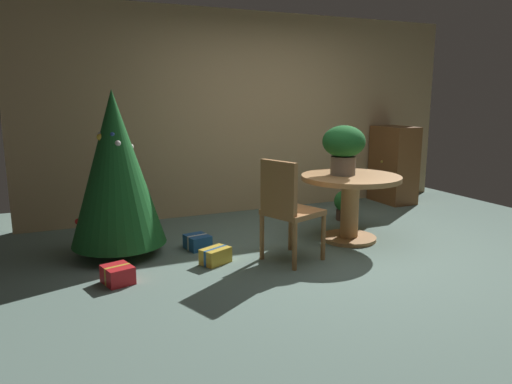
% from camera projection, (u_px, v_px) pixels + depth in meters
% --- Properties ---
extents(ground_plane, '(6.60, 6.60, 0.00)m').
position_uv_depth(ground_plane, '(345.00, 256.00, 4.73)').
color(ground_plane, slate).
extents(back_wall_panel, '(6.00, 0.10, 2.60)m').
position_uv_depth(back_wall_panel, '(254.00, 114.00, 6.44)').
color(back_wall_panel, tan).
rests_on(back_wall_panel, ground_plane).
extents(round_dining_table, '(1.05, 1.05, 0.71)m').
position_uv_depth(round_dining_table, '(350.00, 195.00, 5.16)').
color(round_dining_table, '#B27F4C').
rests_on(round_dining_table, ground_plane).
extents(flower_vase, '(0.45, 0.45, 0.53)m').
position_uv_depth(flower_vase, '(344.00, 145.00, 5.10)').
color(flower_vase, '#665B51').
rests_on(flower_vase, round_dining_table).
extents(wooden_chair_left, '(0.58, 0.59, 0.97)m').
position_uv_depth(wooden_chair_left, '(287.00, 206.00, 4.47)').
color(wooden_chair_left, '#9E6B3D').
rests_on(wooden_chair_left, ground_plane).
extents(holiday_tree, '(0.91, 0.91, 1.60)m').
position_uv_depth(holiday_tree, '(116.00, 168.00, 4.61)').
color(holiday_tree, brown).
rests_on(holiday_tree, ground_plane).
extents(gift_box_blue, '(0.26, 0.28, 0.14)m').
position_uv_depth(gift_box_blue, '(198.00, 242.00, 4.94)').
color(gift_box_blue, '#1E569E').
rests_on(gift_box_blue, ground_plane).
extents(gift_box_red, '(0.27, 0.29, 0.15)m').
position_uv_depth(gift_box_red, '(118.00, 275.00, 4.03)').
color(gift_box_red, red).
rests_on(gift_box_red, ground_plane).
extents(gift_box_gold, '(0.32, 0.27, 0.15)m').
position_uv_depth(gift_box_gold, '(216.00, 256.00, 4.51)').
color(gift_box_gold, gold).
rests_on(gift_box_gold, ground_plane).
extents(wooden_cabinet, '(0.44, 0.66, 1.10)m').
position_uv_depth(wooden_cabinet, '(394.00, 165.00, 7.03)').
color(wooden_cabinet, brown).
rests_on(wooden_cabinet, ground_plane).
extents(potted_plant, '(0.27, 0.27, 0.38)m').
position_uv_depth(potted_plant, '(345.00, 204.00, 6.06)').
color(potted_plant, '#4C382D').
rests_on(potted_plant, ground_plane).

